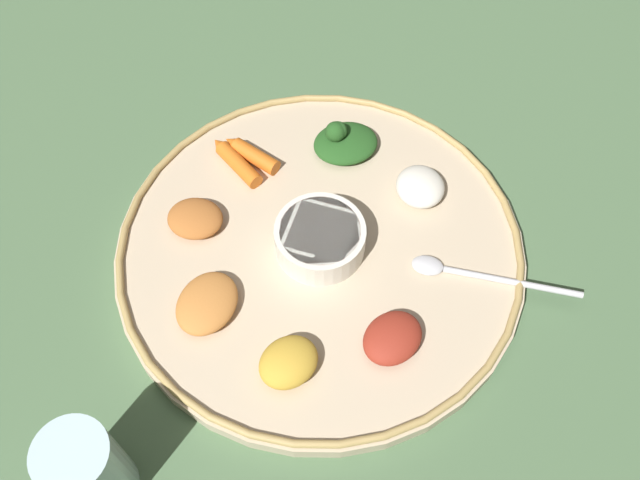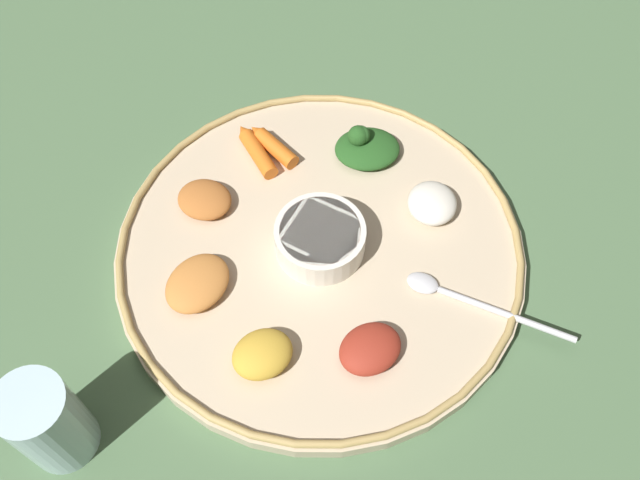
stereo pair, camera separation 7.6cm
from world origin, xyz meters
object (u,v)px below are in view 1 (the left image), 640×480
(greens_pile, at_px, (344,141))
(drinking_glass, at_px, (90,473))
(center_bowl, at_px, (320,238))
(carrot_near_spoon, at_px, (251,154))
(spoon, at_px, (469,273))
(carrot_outer, at_px, (236,161))

(greens_pile, xyz_separation_m, drinking_glass, (0.44, 0.07, 0.01))
(center_bowl, relative_size, drinking_glass, 0.88)
(greens_pile, relative_size, carrot_near_spoon, 1.30)
(drinking_glass, bearing_deg, carrot_near_spoon, -157.92)
(greens_pile, height_order, carrot_near_spoon, greens_pile)
(spoon, xyz_separation_m, drinking_glass, (0.39, -0.14, 0.02))
(spoon, relative_size, carrot_near_spoon, 2.19)
(center_bowl, distance_m, greens_pile, 0.14)
(spoon, xyz_separation_m, carrot_near_spoon, (0.03, -0.28, 0.01))
(greens_pile, relative_size, carrot_outer, 1.18)
(center_bowl, distance_m, spoon, 0.16)
(spoon, distance_m, drinking_glass, 0.42)
(drinking_glass, bearing_deg, center_bowl, -178.88)
(carrot_near_spoon, bearing_deg, drinking_glass, 22.08)
(center_bowl, relative_size, spoon, 0.59)
(center_bowl, height_order, greens_pile, greens_pile)
(center_bowl, relative_size, greens_pile, 0.99)
(greens_pile, bearing_deg, carrot_near_spoon, -41.69)
(center_bowl, relative_size, carrot_near_spoon, 1.29)
(center_bowl, bearing_deg, greens_pile, -151.41)
(greens_pile, distance_m, drinking_glass, 0.45)
(carrot_near_spoon, xyz_separation_m, carrot_outer, (0.02, -0.01, -0.00))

